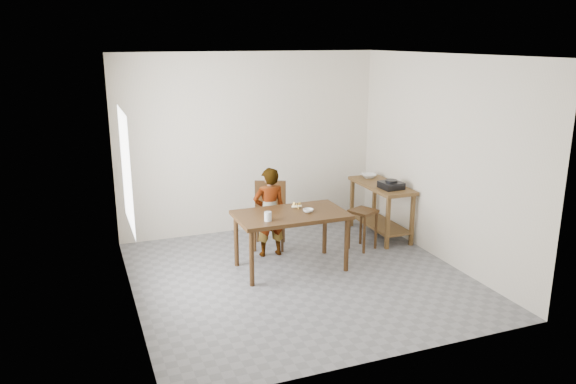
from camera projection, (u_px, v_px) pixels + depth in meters
name	position (u px, v px, depth m)	size (l,w,h in m)	color
floor	(300.00, 278.00, 7.01)	(4.00, 4.00, 0.04)	slate
ceiling	(301.00, 53.00, 6.29)	(4.00, 4.00, 0.04)	white
wall_back	(249.00, 143.00, 8.47)	(4.00, 0.04, 2.70)	silver
wall_front	(389.00, 222.00, 4.83)	(4.00, 0.04, 2.70)	silver
wall_left	(124.00, 188.00, 5.95)	(0.04, 4.00, 2.70)	silver
wall_right	(443.00, 159.00, 7.35)	(0.04, 4.00, 2.70)	silver
window_pane	(126.00, 170.00, 6.10)	(0.02, 1.10, 1.30)	white
dining_table	(291.00, 241.00, 7.18)	(1.40, 0.80, 0.75)	#3B2410
prep_counter	(381.00, 210.00, 8.40)	(0.50, 1.20, 0.80)	brown
child	(269.00, 212.00, 7.56)	(0.45, 0.30, 1.23)	silver
dining_chair	(269.00, 216.00, 7.91)	(0.44, 0.44, 0.92)	#3B2410
stool	(363.00, 229.00, 7.89)	(0.32, 0.32, 0.57)	#3B2410
glass_tumbler	(268.00, 216.00, 6.76)	(0.09, 0.09, 0.11)	silver
small_bowl	(308.00, 211.00, 7.11)	(0.13, 0.13, 0.04)	silver
banana	(297.00, 206.00, 7.28)	(0.15, 0.11, 0.05)	#D8B652
serving_bowl	(369.00, 176.00, 8.66)	(0.23, 0.23, 0.06)	silver
gas_burner	(391.00, 185.00, 8.03)	(0.29, 0.29, 0.10)	black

